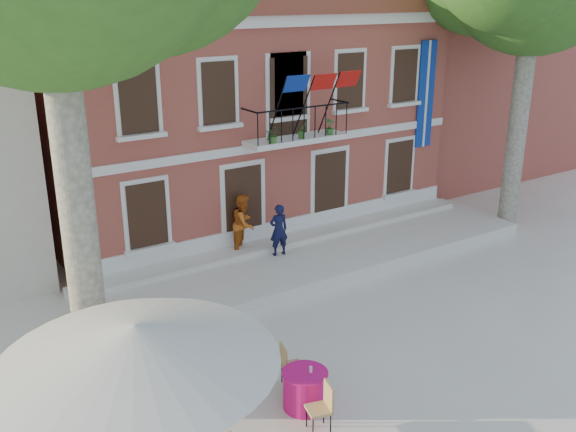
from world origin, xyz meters
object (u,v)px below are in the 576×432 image
at_px(patio_umbrella, 136,344).
at_px(cafe_table_3, 305,388).
at_px(pedestrian_navy, 279,230).
at_px(pedestrian_orange, 244,224).

xyz_separation_m(patio_umbrella, cafe_table_3, (3.43, 0.62, -2.39)).
relative_size(patio_umbrella, pedestrian_navy, 2.71).
height_order(patio_umbrella, cafe_table_3, patio_umbrella).
xyz_separation_m(patio_umbrella, pedestrian_orange, (6.00, 7.48, -1.62)).
height_order(patio_umbrella, pedestrian_orange, patio_umbrella).
bearing_deg(cafe_table_3, patio_umbrella, -169.74).
height_order(pedestrian_navy, cafe_table_3, pedestrian_navy).
height_order(pedestrian_orange, cafe_table_3, pedestrian_orange).
bearing_deg(pedestrian_orange, patio_umbrella, -171.43).
bearing_deg(patio_umbrella, pedestrian_orange, 51.27).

